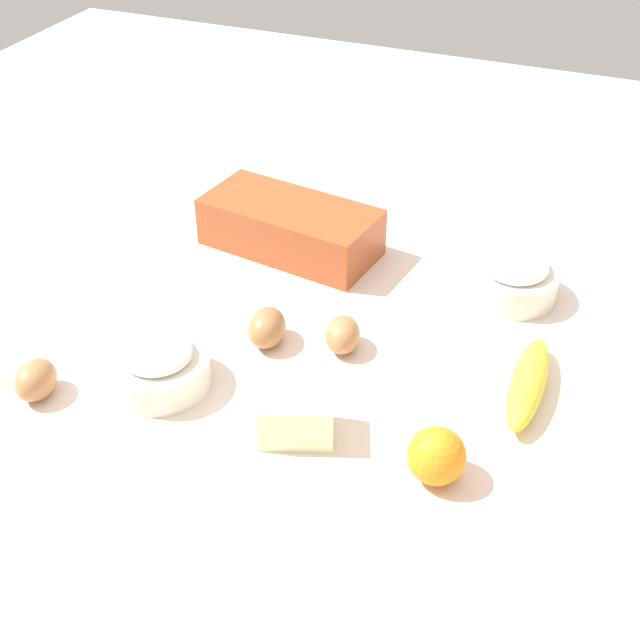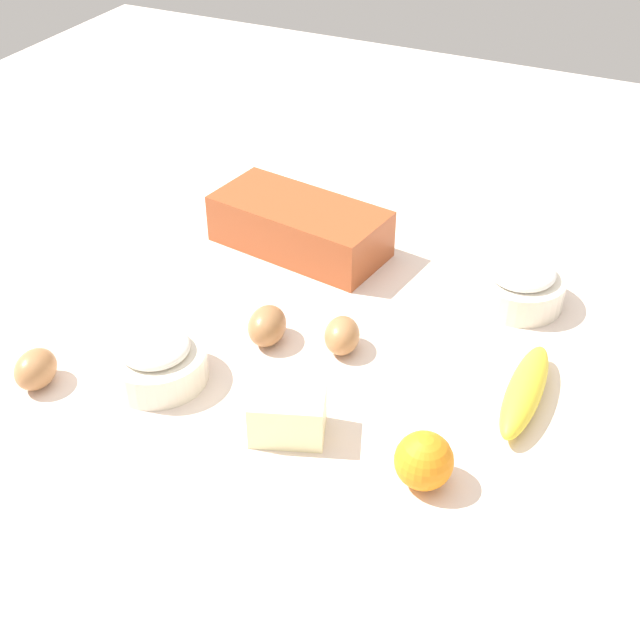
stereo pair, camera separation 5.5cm
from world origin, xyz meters
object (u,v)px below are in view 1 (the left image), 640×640
(loaf_pan, at_px, (290,226))
(sugar_bowl, at_px, (514,277))
(flour_bowl, at_px, (159,365))
(egg_near_butter, at_px, (36,380))
(orange_fruit, at_px, (436,456))
(egg_loose, at_px, (344,333))
(butter_block, at_px, (296,416))
(banana, at_px, (527,385))
(egg_beside_bowl, at_px, (267,328))

(loaf_pan, relative_size, sugar_bowl, 2.26)
(flour_bowl, height_order, egg_near_butter, flour_bowl)
(orange_fruit, distance_m, egg_loose, 0.26)
(butter_block, bearing_deg, orange_fruit, -1.80)
(sugar_bowl, distance_m, egg_loose, 0.28)
(orange_fruit, bearing_deg, sugar_bowl, 89.11)
(banana, bearing_deg, egg_near_butter, -158.32)
(sugar_bowl, bearing_deg, butter_block, -114.87)
(sugar_bowl, height_order, banana, sugar_bowl)
(loaf_pan, xyz_separation_m, egg_loose, (0.17, -0.21, -0.02))
(flour_bowl, relative_size, sugar_bowl, 1.01)
(butter_block, height_order, egg_beside_bowl, butter_block)
(butter_block, bearing_deg, egg_beside_bowl, 125.89)
(egg_loose, bearing_deg, egg_beside_bowl, -163.42)
(egg_near_butter, xyz_separation_m, egg_loose, (0.33, 0.24, -0.00))
(loaf_pan, height_order, butter_block, loaf_pan)
(banana, distance_m, egg_loose, 0.25)
(banana, relative_size, egg_loose, 2.97)
(loaf_pan, bearing_deg, sugar_bowl, 8.57)
(banana, xyz_separation_m, butter_block, (-0.25, -0.17, 0.01))
(butter_block, distance_m, egg_beside_bowl, 0.19)
(flour_bowl, bearing_deg, egg_beside_bowl, 55.34)
(banana, relative_size, butter_block, 2.11)
(orange_fruit, xyz_separation_m, butter_block, (-0.18, 0.01, -0.00))
(banana, height_order, butter_block, butter_block)
(flour_bowl, xyz_separation_m, egg_loose, (0.19, 0.16, -0.01))
(egg_near_butter, bearing_deg, banana, 21.68)
(egg_loose, bearing_deg, flour_bowl, -139.87)
(flour_bowl, relative_size, egg_near_butter, 2.04)
(flour_bowl, relative_size, banana, 0.69)
(orange_fruit, bearing_deg, egg_loose, 134.40)
(sugar_bowl, relative_size, butter_block, 1.46)
(sugar_bowl, bearing_deg, egg_loose, -132.06)
(egg_beside_bowl, relative_size, egg_loose, 1.09)
(banana, height_order, orange_fruit, orange_fruit)
(egg_loose, bearing_deg, butter_block, -87.50)
(banana, distance_m, egg_near_butter, 0.63)
(orange_fruit, bearing_deg, butter_block, 178.20)
(banana, bearing_deg, orange_fruit, -111.49)
(sugar_bowl, height_order, butter_block, sugar_bowl)
(loaf_pan, height_order, flour_bowl, loaf_pan)
(orange_fruit, xyz_separation_m, egg_beside_bowl, (-0.29, 0.16, -0.01))
(loaf_pan, distance_m, banana, 0.48)
(flour_bowl, distance_m, egg_near_butter, 0.16)
(flour_bowl, distance_m, orange_fruit, 0.38)
(loaf_pan, relative_size, orange_fruit, 4.33)
(butter_block, height_order, egg_near_butter, butter_block)
(egg_beside_bowl, bearing_deg, butter_block, -54.11)
(flour_bowl, distance_m, sugar_bowl, 0.54)
(loaf_pan, relative_size, egg_beside_bowl, 4.24)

